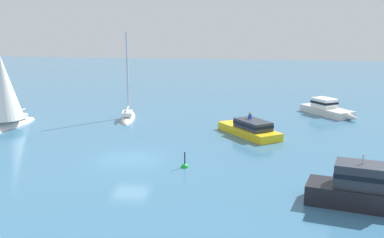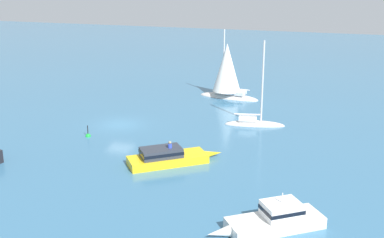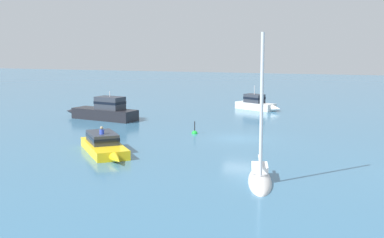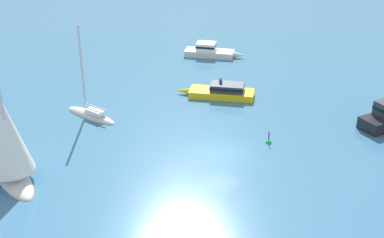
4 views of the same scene
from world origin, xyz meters
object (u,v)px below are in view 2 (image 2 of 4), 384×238
launch_1 (167,157)px  motor_cruiser (274,219)px  ketch (227,74)px  sloop (254,123)px  channel_buoy (88,136)px

launch_1 → motor_cruiser: bearing=-76.0°
ketch → launch_1: size_ratio=1.22×
ketch → launch_1: bearing=98.8°
motor_cruiser → ketch: bearing=-107.3°
ketch → motor_cruiser: bearing=116.5°
ketch → sloop: bearing=125.4°
launch_1 → motor_cruiser: size_ratio=1.06×
launch_1 → motor_cruiser: (-9.52, 7.63, 0.03)m
sloop → channel_buoy: bearing=-161.6°
ketch → launch_1: 21.75m
sloop → motor_cruiser: size_ratio=1.33×
motor_cruiser → launch_1: bearing=-74.6°
ketch → sloop: 11.36m
motor_cruiser → channel_buoy: motor_cruiser is taller
launch_1 → channel_buoy: (9.23, -3.98, -0.55)m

